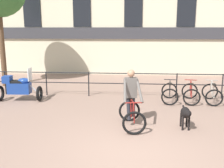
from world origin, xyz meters
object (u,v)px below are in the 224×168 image
at_px(parked_bicycle_mid_right, 212,94).
at_px(cyclist_with_bike, 131,102).
at_px(parked_motorcycle, 19,87).
at_px(parked_bicycle_near_lamp, 170,93).
at_px(parked_bicycle_mid_left, 191,93).
at_px(dog, 186,114).

bearing_deg(parked_bicycle_mid_right, cyclist_with_bike, 48.65).
distance_m(parked_motorcycle, parked_bicycle_mid_right, 7.72).
height_order(parked_bicycle_near_lamp, parked_bicycle_mid_right, same).
xyz_separation_m(parked_bicycle_mid_left, parked_bicycle_mid_right, (0.83, -0.00, 0.00)).
bearing_deg(parked_motorcycle, parked_bicycle_near_lamp, -89.72).
relative_size(parked_bicycle_near_lamp, parked_bicycle_mid_left, 0.99).
relative_size(parked_motorcycle, parked_bicycle_mid_left, 1.48).
xyz_separation_m(dog, parked_motorcycle, (-6.12, 2.57, 0.09)).
height_order(parked_motorcycle, parked_bicycle_near_lamp, parked_motorcycle).
bearing_deg(parked_bicycle_mid_left, parked_bicycle_near_lamp, 7.71).
xyz_separation_m(cyclist_with_bike, parked_motorcycle, (-4.54, 2.45, -0.20)).
bearing_deg(parked_bicycle_mid_right, dog, 68.73).
relative_size(parked_bicycle_near_lamp, parked_bicycle_mid_right, 1.00).
distance_m(cyclist_with_bike, parked_bicycle_mid_left, 3.67).
bearing_deg(dog, parked_bicycle_mid_left, 75.16).
distance_m(parked_bicycle_near_lamp, parked_bicycle_mid_right, 1.65).
bearing_deg(parked_bicycle_mid_left, dog, 83.11).
bearing_deg(parked_motorcycle, cyclist_with_bike, -121.33).
bearing_deg(parked_bicycle_near_lamp, parked_bicycle_mid_left, -173.30).
height_order(cyclist_with_bike, dog, cyclist_with_bike).
height_order(parked_motorcycle, parked_bicycle_mid_right, parked_motorcycle).
relative_size(cyclist_with_bike, parked_motorcycle, 0.97).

